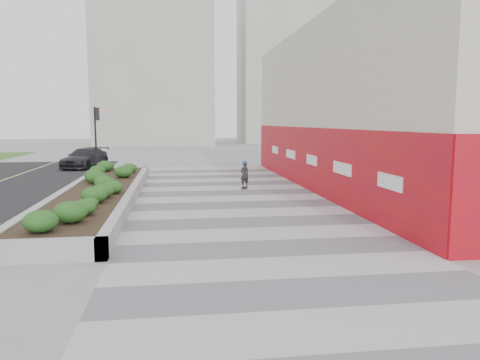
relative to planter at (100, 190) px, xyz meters
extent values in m
plane|color=gray|center=(5.50, -7.00, -0.42)|extent=(160.00, 160.00, 0.00)
cube|color=#A8A8AD|center=(5.50, -4.00, -0.41)|extent=(8.00, 36.00, 0.01)
cube|color=beige|center=(12.50, 2.00, 3.58)|extent=(6.00, 24.00, 8.00)
cube|color=red|center=(9.52, 2.00, 1.08)|extent=(0.12, 24.00, 3.00)
cube|color=#9E9EA0|center=(0.00, -8.85, -0.14)|extent=(3.00, 0.30, 0.55)
cube|color=#9E9EA0|center=(0.00, 8.85, -0.14)|extent=(3.00, 0.30, 0.55)
cube|color=#9E9EA0|center=(-1.35, 0.00, -0.14)|extent=(0.30, 18.00, 0.55)
cube|color=#9E9EA0|center=(1.35, 0.00, -0.14)|extent=(0.30, 18.00, 0.55)
cube|color=#2D2116|center=(0.00, 0.00, -0.17)|extent=(2.40, 17.40, 0.50)
cylinder|color=black|center=(-1.80, 10.50, 1.68)|extent=(0.12, 0.12, 4.20)
cube|color=black|center=(-1.62, 10.50, 3.33)|extent=(0.18, 0.28, 0.80)
cube|color=#ADAAA3|center=(0.50, 48.00, 9.58)|extent=(16.00, 12.00, 20.00)
cube|color=#ADAAA3|center=(20.50, 53.00, 11.58)|extent=(14.00, 10.00, 24.00)
cylinder|color=#595654|center=(6.00, -4.00, -0.42)|extent=(0.44, 0.44, 0.01)
cube|color=black|center=(6.48, 2.41, -0.35)|extent=(0.42, 0.75, 0.02)
imported|color=#232327|center=(6.48, 2.41, 0.28)|extent=(0.53, 0.43, 1.25)
sphere|color=blue|center=(6.48, 2.41, 0.87)|extent=(0.23, 0.23, 0.23)
imported|color=black|center=(-3.23, 14.43, 0.28)|extent=(3.16, 5.16, 1.40)
camera|label=1|loc=(3.11, -20.02, 2.87)|focal=35.00mm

